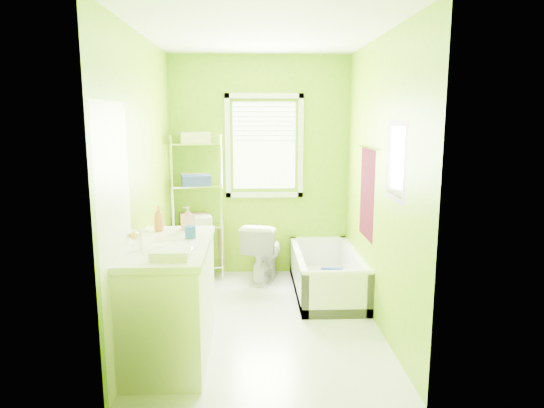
{
  "coord_description": "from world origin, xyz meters",
  "views": [
    {
      "loc": [
        -0.09,
        -4.31,
        1.9
      ],
      "look_at": [
        0.09,
        0.25,
        1.07
      ],
      "focal_mm": 32.0,
      "sensor_mm": 36.0,
      "label": 1
    }
  ],
  "objects_px": {
    "toilet": "(263,251)",
    "wire_shelf_unit": "(197,190)",
    "bathtub": "(327,279)",
    "vanity": "(170,296)"
  },
  "relations": [
    {
      "from": "bathtub",
      "to": "wire_shelf_unit",
      "type": "xyz_separation_m",
      "value": [
        -1.44,
        0.58,
        0.9
      ]
    },
    {
      "from": "bathtub",
      "to": "wire_shelf_unit",
      "type": "bearing_deg",
      "value": 158.23
    },
    {
      "from": "bathtub",
      "to": "toilet",
      "type": "distance_m",
      "value": 0.84
    },
    {
      "from": "vanity",
      "to": "wire_shelf_unit",
      "type": "bearing_deg",
      "value": 89.53
    },
    {
      "from": "vanity",
      "to": "wire_shelf_unit",
      "type": "xyz_separation_m",
      "value": [
        0.02,
        1.9,
        0.56
      ]
    },
    {
      "from": "toilet",
      "to": "vanity",
      "type": "xyz_separation_m",
      "value": [
        -0.78,
        -1.77,
        0.14
      ]
    },
    {
      "from": "toilet",
      "to": "wire_shelf_unit",
      "type": "distance_m",
      "value": 1.04
    },
    {
      "from": "vanity",
      "to": "wire_shelf_unit",
      "type": "relative_size",
      "value": 0.71
    },
    {
      "from": "toilet",
      "to": "wire_shelf_unit",
      "type": "bearing_deg",
      "value": 6.04
    },
    {
      "from": "wire_shelf_unit",
      "to": "vanity",
      "type": "bearing_deg",
      "value": -90.47
    }
  ]
}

